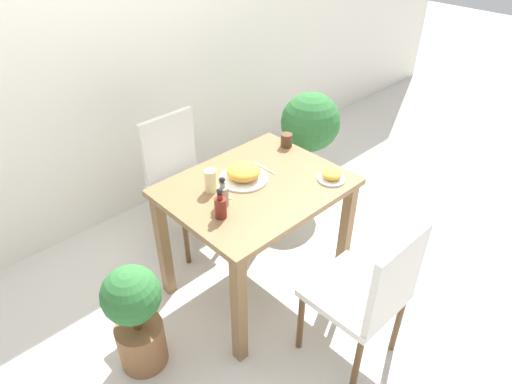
# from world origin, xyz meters

# --- Properties ---
(ground_plane) EXTENTS (16.00, 16.00, 0.00)m
(ground_plane) POSITION_xyz_m (0.00, 0.00, 0.00)
(ground_plane) COLOR beige
(wall_back) EXTENTS (8.00, 0.05, 2.60)m
(wall_back) POSITION_xyz_m (0.00, 1.27, 1.30)
(wall_back) COLOR white
(wall_back) RESTS_ON ground_plane
(dining_table) EXTENTS (0.96, 0.76, 0.76)m
(dining_table) POSITION_xyz_m (0.00, 0.00, 0.63)
(dining_table) COLOR olive
(dining_table) RESTS_ON ground_plane
(chair_near) EXTENTS (0.42, 0.42, 0.89)m
(chair_near) POSITION_xyz_m (0.02, -0.77, 0.50)
(chair_near) COLOR silver
(chair_near) RESTS_ON ground_plane
(chair_far) EXTENTS (0.42, 0.42, 0.89)m
(chair_far) POSITION_xyz_m (-0.01, 0.71, 0.50)
(chair_far) COLOR silver
(chair_far) RESTS_ON ground_plane
(food_plate) EXTENTS (0.27, 0.27, 0.09)m
(food_plate) POSITION_xyz_m (-0.01, 0.08, 0.80)
(food_plate) COLOR white
(food_plate) RESTS_ON dining_table
(side_plate) EXTENTS (0.15, 0.15, 0.06)m
(side_plate) POSITION_xyz_m (0.33, -0.25, 0.78)
(side_plate) COLOR white
(side_plate) RESTS_ON dining_table
(drink_cup) EXTENTS (0.07, 0.07, 0.08)m
(drink_cup) POSITION_xyz_m (0.43, 0.18, 0.80)
(drink_cup) COLOR #4C331E
(drink_cup) RESTS_ON dining_table
(juice_glass) EXTENTS (0.06, 0.06, 0.13)m
(juice_glass) POSITION_xyz_m (-0.21, 0.12, 0.82)
(juice_glass) COLOR beige
(juice_glass) RESTS_ON dining_table
(sauce_bottle) EXTENTS (0.06, 0.06, 0.17)m
(sauce_bottle) POSITION_xyz_m (-0.25, -0.02, 0.82)
(sauce_bottle) COLOR gray
(sauce_bottle) RESTS_ON dining_table
(condiment_bottle) EXTENTS (0.06, 0.06, 0.17)m
(condiment_bottle) POSITION_xyz_m (-0.32, -0.09, 0.82)
(condiment_bottle) COLOR maroon
(condiment_bottle) RESTS_ON dining_table
(fork_utensil) EXTENTS (0.03, 0.19, 0.00)m
(fork_utensil) POSITION_xyz_m (-0.18, 0.08, 0.76)
(fork_utensil) COLOR silver
(fork_utensil) RESTS_ON dining_table
(spoon_utensil) EXTENTS (0.01, 0.17, 0.00)m
(spoon_utensil) POSITION_xyz_m (0.15, 0.08, 0.76)
(spoon_utensil) COLOR silver
(spoon_utensil) RESTS_ON dining_table
(potted_plant_left) EXTENTS (0.29, 0.29, 0.65)m
(potted_plant_left) POSITION_xyz_m (-0.82, 0.01, 0.35)
(potted_plant_left) COLOR brown
(potted_plant_left) RESTS_ON ground_plane
(potted_plant_right) EXTENTS (0.44, 0.44, 0.86)m
(potted_plant_right) POSITION_xyz_m (0.98, 0.44, 0.57)
(potted_plant_right) COLOR brown
(potted_plant_right) RESTS_ON ground_plane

